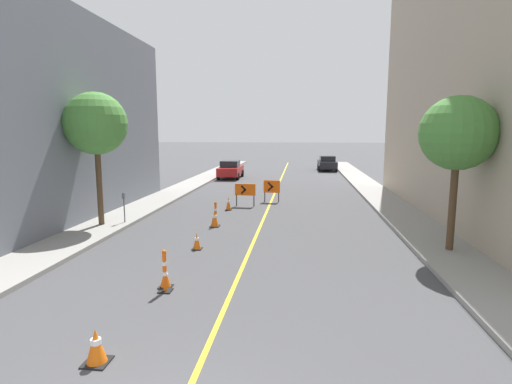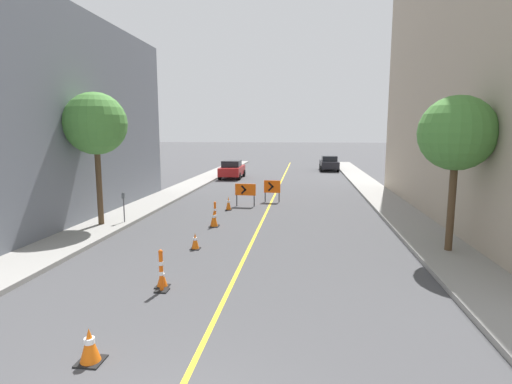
{
  "view_description": "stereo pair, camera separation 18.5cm",
  "coord_description": "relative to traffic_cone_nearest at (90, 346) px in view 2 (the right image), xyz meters",
  "views": [
    {
      "loc": [
        1.74,
        -3.99,
        4.13
      ],
      "look_at": [
        -0.58,
        16.51,
        1.0
      ],
      "focal_mm": 28.0,
      "sensor_mm": 36.0,
      "label": 1
    },
    {
      "loc": [
        1.93,
        -3.97,
        4.13
      ],
      "look_at": [
        -0.58,
        16.51,
        1.0
      ],
      "focal_mm": 28.0,
      "sensor_mm": 36.0,
      "label": 2
    }
  ],
  "objects": [
    {
      "name": "delineator_post_front",
      "position": [
        0.13,
        3.29,
        0.16
      ],
      "size": [
        0.33,
        0.33,
        1.13
      ],
      "color": "black",
      "rests_on": "ground_plane"
    },
    {
      "name": "traffic_cone_third",
      "position": [
        -0.02,
        7.07,
        -0.03
      ],
      "size": [
        0.34,
        0.34,
        0.59
      ],
      "color": "black",
      "rests_on": "ground_plane"
    },
    {
      "name": "street_tree_right_near",
      "position": [
        8.68,
        7.54,
        3.73
      ],
      "size": [
        2.44,
        2.44,
        5.15
      ],
      "color": "#4C3823",
      "rests_on": "sidewalk_right"
    },
    {
      "name": "street_tree_left_near",
      "position": [
        -4.96,
        9.75,
        4.12
      ],
      "size": [
        2.61,
        2.61,
        5.62
      ],
      "color": "#4C3823",
      "rests_on": "sidewalk_left"
    },
    {
      "name": "parking_meter_near_curb",
      "position": [
        -4.14,
        10.26,
        0.77
      ],
      "size": [
        0.12,
        0.11,
        1.34
      ],
      "color": "#4C4C51",
      "rests_on": "sidewalk_left"
    },
    {
      "name": "sidewalk_left",
      "position": [
        -4.86,
        22.58,
        -0.25
      ],
      "size": [
        2.13,
        49.74,
        0.15
      ],
      "color": "gray",
      "rests_on": "ground_plane"
    },
    {
      "name": "building_facade_right",
      "position": [
        12.64,
        13.27,
        7.74
      ],
      "size": [
        6.0,
        21.02,
        16.12
      ],
      "color": "tan",
      "rests_on": "ground_plane"
    },
    {
      "name": "sidewalk_right",
      "position": [
        8.57,
        22.58,
        -0.25
      ],
      "size": [
        2.13,
        49.74,
        0.15
      ],
      "color": "gray",
      "rests_on": "ground_plane"
    },
    {
      "name": "arrow_barricade_primary",
      "position": [
        0.54,
        15.41,
        0.57
      ],
      "size": [
        1.15,
        0.11,
        1.26
      ],
      "rotation": [
        0.0,
        0.0,
        -0.04
      ],
      "color": "#EF560C",
      "rests_on": "ground_plane"
    },
    {
      "name": "traffic_cone_second",
      "position": [
        0.04,
        3.56,
        -0.06
      ],
      "size": [
        0.35,
        0.35,
        0.53
      ],
      "color": "black",
      "rests_on": "ground_plane"
    },
    {
      "name": "building_facade_left",
      "position": [
        -8.92,
        11.54,
        4.41
      ],
      "size": [
        6.0,
        16.32,
        9.46
      ],
      "color": "slate",
      "rests_on": "ground_plane"
    },
    {
      "name": "traffic_cone_fifth",
      "position": [
        -0.2,
        14.22,
        0.04
      ],
      "size": [
        0.34,
        0.34,
        0.73
      ],
      "color": "black",
      "rests_on": "ground_plane"
    },
    {
      "name": "delineator_post_rear",
      "position": [
        -0.1,
        10.62,
        0.14
      ],
      "size": [
        0.32,
        0.32,
        1.09
      ],
      "color": "black",
      "rests_on": "ground_plane"
    },
    {
      "name": "arrow_barricade_secondary",
      "position": [
        1.9,
        16.92,
        0.56
      ],
      "size": [
        0.97,
        0.14,
        1.29
      ],
      "rotation": [
        0.0,
        0.0,
        -0.08
      ],
      "color": "#EF560C",
      "rests_on": "ground_plane"
    },
    {
      "name": "traffic_cone_fourth",
      "position": [
        -0.12,
        10.47,
        0.04
      ],
      "size": [
        0.42,
        0.42,
        0.73
      ],
      "color": "black",
      "rests_on": "ground_plane"
    },
    {
      "name": "traffic_cone_nearest",
      "position": [
        0.0,
        0.0,
        0.0
      ],
      "size": [
        0.45,
        0.45,
        0.65
      ],
      "color": "black",
      "rests_on": "ground_plane"
    },
    {
      "name": "lane_stripe",
      "position": [
        1.86,
        22.58,
        -0.32
      ],
      "size": [
        0.12,
        49.74,
        0.01
      ],
      "color": "gold",
      "rests_on": "ground_plane"
    },
    {
      "name": "parked_car_curb_mid",
      "position": [
        6.36,
        36.8,
        0.48
      ],
      "size": [
        1.94,
        4.34,
        1.59
      ],
      "rotation": [
        0.0,
        0.0,
        0.02
      ],
      "color": "black",
      "rests_on": "ground_plane"
    },
    {
      "name": "parked_car_curb_near",
      "position": [
        -2.65,
        28.69,
        0.48
      ],
      "size": [
        1.94,
        4.33,
        1.59
      ],
      "rotation": [
        0.0,
        0.0,
        0.01
      ],
      "color": "maroon",
      "rests_on": "ground_plane"
    }
  ]
}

